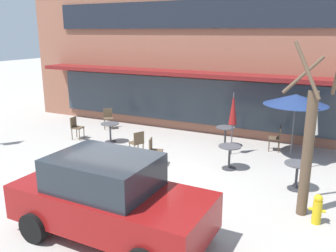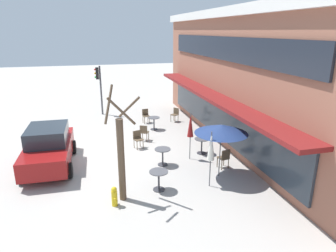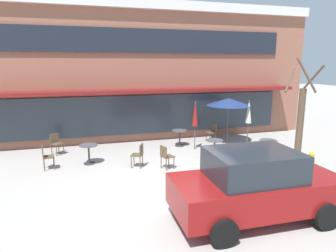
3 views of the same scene
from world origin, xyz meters
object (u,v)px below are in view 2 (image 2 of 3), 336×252
(cafe_table_near_wall, at_px, (202,143))
(cafe_chair_4, at_px, (175,114))
(cafe_chair_0, at_px, (138,138))
(cafe_chair_3, at_px, (144,132))
(traffic_light_pole, at_px, (99,82))
(patio_umbrella_corner_open, at_px, (190,125))
(cafe_table_streetside, at_px, (163,154))
(fire_hydrant, at_px, (114,196))
(patio_umbrella_green_folded, at_px, (211,146))
(patio_umbrella_cream_folded, at_px, (221,129))
(cafe_table_mid_patio, at_px, (154,121))
(cafe_chair_2, at_px, (224,157))
(cafe_chair_1, at_px, (146,115))
(cafe_table_by_tree, at_px, (159,177))
(street_tree, at_px, (121,154))
(parked_sedan, at_px, (49,147))

(cafe_table_near_wall, xyz_separation_m, cafe_chair_4, (-5.48, 0.22, 0.01))
(cafe_chair_0, distance_m, cafe_chair_3, 1.03)
(cafe_chair_3, distance_m, traffic_light_pole, 6.64)
(cafe_chair_4, bearing_deg, patio_umbrella_corner_open, -9.29)
(cafe_table_streetside, relative_size, traffic_light_pole, 0.22)
(cafe_chair_3, bearing_deg, patio_umbrella_corner_open, 29.55)
(cafe_chair_0, xyz_separation_m, fire_hydrant, (5.02, -1.59, -0.17))
(patio_umbrella_green_folded, xyz_separation_m, patio_umbrella_cream_folded, (-0.69, 0.69, 0.39))
(patio_umbrella_green_folded, relative_size, patio_umbrella_cream_folded, 1.00)
(cafe_table_streetside, height_order, traffic_light_pole, traffic_light_pole)
(cafe_table_streetside, relative_size, cafe_table_mid_patio, 1.00)
(fire_hydrant, bearing_deg, patio_umbrella_corner_open, 129.68)
(patio_umbrella_corner_open, height_order, cafe_chair_0, patio_umbrella_corner_open)
(patio_umbrella_corner_open, height_order, cafe_chair_2, patio_umbrella_corner_open)
(cafe_table_near_wall, height_order, patio_umbrella_green_folded, patio_umbrella_green_folded)
(patio_umbrella_corner_open, relative_size, cafe_chair_1, 2.47)
(cafe_table_streetside, relative_size, cafe_chair_2, 0.85)
(cafe_table_mid_patio, bearing_deg, cafe_table_by_tree, -10.48)
(cafe_table_near_wall, relative_size, patio_umbrella_cream_folded, 0.35)
(cafe_table_streetside, bearing_deg, cafe_chair_0, -162.00)
(traffic_light_pole, bearing_deg, cafe_chair_1, 44.24)
(cafe_table_by_tree, bearing_deg, patio_umbrella_green_folded, 84.13)
(cafe_table_near_wall, xyz_separation_m, cafe_table_streetside, (0.80, -2.12, 0.00))
(street_tree, bearing_deg, cafe_table_mid_patio, 160.10)
(parked_sedan, height_order, traffic_light_pole, traffic_light_pole)
(cafe_table_near_wall, distance_m, cafe_table_by_tree, 4.00)
(cafe_chair_4, distance_m, traffic_light_pole, 5.78)
(patio_umbrella_green_folded, bearing_deg, patio_umbrella_cream_folded, 135.11)
(cafe_table_by_tree, bearing_deg, cafe_table_streetside, 162.73)
(cafe_chair_3, xyz_separation_m, traffic_light_pole, (-6.08, -2.02, 1.77))
(cafe_table_streetside, relative_size, patio_umbrella_cream_folded, 0.35)
(cafe_table_streetside, bearing_deg, fire_hydrant, -40.44)
(patio_umbrella_corner_open, bearing_deg, cafe_table_by_tree, -39.81)
(patio_umbrella_green_folded, distance_m, street_tree, 3.30)
(fire_hydrant, bearing_deg, traffic_light_pole, 179.74)
(cafe_table_mid_patio, xyz_separation_m, fire_hydrant, (7.71, -2.99, -0.16))
(patio_umbrella_cream_folded, relative_size, parked_sedan, 0.52)
(cafe_table_streetside, relative_size, cafe_chair_3, 0.85)
(patio_umbrella_cream_folded, bearing_deg, cafe_table_streetside, -128.93)
(cafe_table_streetside, height_order, fire_hydrant, cafe_table_streetside)
(cafe_chair_3, bearing_deg, street_tree, -17.44)
(cafe_table_near_wall, height_order, traffic_light_pole, traffic_light_pole)
(cafe_table_by_tree, bearing_deg, patio_umbrella_cream_folded, 100.59)
(patio_umbrella_green_folded, relative_size, traffic_light_pole, 0.65)
(street_tree, relative_size, traffic_light_pole, 1.18)
(cafe_table_by_tree, xyz_separation_m, cafe_chair_2, (-1.07, 3.11, 0.01))
(patio_umbrella_green_folded, relative_size, parked_sedan, 0.52)
(cafe_chair_3, relative_size, parked_sedan, 0.21)
(patio_umbrella_corner_open, bearing_deg, cafe_table_near_wall, 121.67)
(street_tree, bearing_deg, parked_sedan, -141.61)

